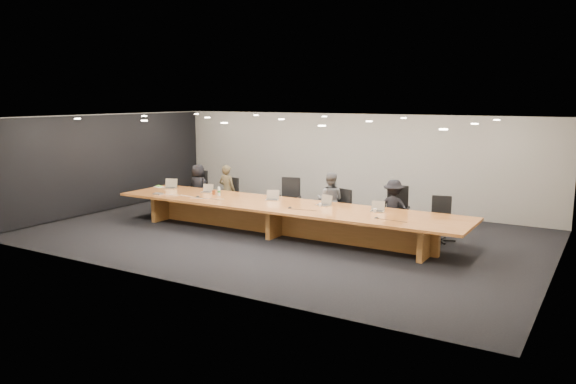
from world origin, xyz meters
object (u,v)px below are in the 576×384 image
at_px(chair_left, 227,196).
at_px(person_c, 330,200).
at_px(laptop_e, 377,206).
at_px(water_bottle, 219,191).
at_px(person_a, 198,188).
at_px(laptop_b, 207,188).
at_px(chair_right, 396,211).
at_px(mic_right, 376,218).
at_px(person_d, 393,208).
at_px(amber_mug, 214,192).
at_px(laptop_c, 272,195).
at_px(av_box, 158,194).
at_px(chair_far_left, 197,191).
at_px(conference_table, 282,213).
at_px(mic_left, 198,196).
at_px(paper_cup_near, 320,205).
at_px(person_b, 227,190).
at_px(chair_mid_right, 339,209).
at_px(chair_mid_left, 289,200).
at_px(chair_far_right, 441,219).
at_px(paper_cup_far, 375,210).
at_px(laptop_d, 323,200).
at_px(laptop_a, 170,184).

xyz_separation_m(chair_left, person_c, (3.17, 0.08, 0.17)).
relative_size(laptop_e, water_bottle, 1.34).
xyz_separation_m(person_a, laptop_b, (0.99, -0.84, 0.18)).
distance_m(chair_right, mic_right, 1.67).
distance_m(chair_left, laptop_b, 0.85).
height_order(person_d, amber_mug, person_d).
height_order(laptop_c, av_box, laptop_c).
height_order(chair_far_left, person_d, person_d).
bearing_deg(conference_table, mic_left, -173.21).
bearing_deg(paper_cup_near, person_b, 164.48).
bearing_deg(laptop_b, chair_mid_right, -1.46).
xyz_separation_m(laptop_c, mic_right, (3.04, -0.66, -0.11)).
relative_size(chair_far_left, person_b, 0.83).
xyz_separation_m(person_a, person_d, (5.95, 0.00, -0.00)).
bearing_deg(paper_cup_near, chair_mid_left, 144.54).
distance_m(conference_table, chair_far_right, 3.71).
bearing_deg(person_c, laptop_e, 138.43).
distance_m(conference_table, mic_right, 2.59).
distance_m(person_d, amber_mug, 4.70).
height_order(chair_mid_right, water_bottle, chair_mid_right).
height_order(laptop_b, paper_cup_far, laptop_b).
bearing_deg(paper_cup_far, person_b, 169.10).
relative_size(chair_mid_left, chair_mid_right, 1.16).
bearing_deg(laptop_e, amber_mug, 170.27).
distance_m(chair_far_right, mic_right, 1.88).
height_order(person_c, laptop_c, person_c).
height_order(person_d, mic_left, person_d).
bearing_deg(chair_left, chair_mid_left, 12.75).
bearing_deg(chair_right, chair_left, 169.75).
height_order(chair_right, paper_cup_far, chair_right).
height_order(conference_table, person_c, person_c).
distance_m(chair_right, chair_far_right, 1.09).
xyz_separation_m(chair_far_left, av_box, (0.13, -1.73, 0.18)).
xyz_separation_m(chair_far_right, paper_cup_far, (-1.18, -1.07, 0.26)).
xyz_separation_m(chair_mid_right, laptop_c, (-1.43, -0.87, 0.36)).
relative_size(chair_mid_left, paper_cup_near, 14.46).
distance_m(person_c, laptop_c, 1.48).
distance_m(chair_left, laptop_d, 3.55).
height_order(chair_left, chair_far_right, chair_left).
distance_m(amber_mug, paper_cup_near, 3.17).
height_order(laptop_a, water_bottle, laptop_a).
height_order(conference_table, chair_mid_right, chair_mid_right).
distance_m(chair_mid_right, chair_far_right, 2.53).
bearing_deg(conference_table, chair_mid_left, 113.71).
xyz_separation_m(chair_mid_left, water_bottle, (-1.45, -1.09, 0.26)).
xyz_separation_m(water_bottle, av_box, (-1.50, -0.67, -0.09)).
xyz_separation_m(paper_cup_near, mic_right, (1.61, -0.51, -0.03)).
xyz_separation_m(chair_left, laptop_c, (2.01, -0.82, 0.34)).
bearing_deg(laptop_e, conference_table, 177.13).
height_order(chair_mid_right, person_b, person_b).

